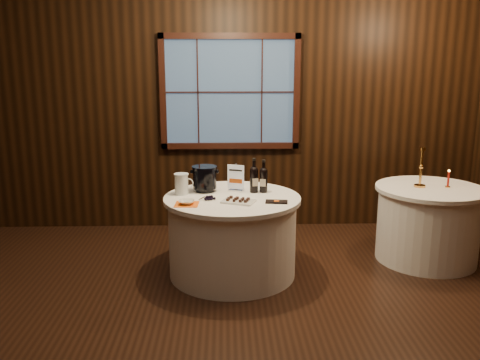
{
  "coord_description": "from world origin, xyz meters",
  "views": [
    {
      "loc": [
        -0.07,
        -3.58,
        2.0
      ],
      "look_at": [
        0.07,
        0.9,
        0.95
      ],
      "focal_mm": 38.0,
      "sensor_mm": 36.0,
      "label": 1
    }
  ],
  "objects_px": {
    "sign_stand": "(236,182)",
    "red_candle": "(448,180)",
    "brass_candlestick": "(421,173)",
    "grape_bunch": "(210,198)",
    "glass_pitcher": "(182,184)",
    "side_table": "(428,223)",
    "chocolate_box": "(277,202)",
    "cracker_bowl": "(187,202)",
    "port_bottle_right": "(264,178)",
    "port_bottle_left": "(254,178)",
    "chocolate_plate": "(238,201)",
    "ice_bucket": "(205,178)",
    "main_table": "(232,235)"
  },
  "relations": [
    {
      "from": "chocolate_box",
      "to": "glass_pitcher",
      "type": "relative_size",
      "value": 0.98
    },
    {
      "from": "chocolate_plate",
      "to": "glass_pitcher",
      "type": "xyz_separation_m",
      "value": [
        -0.53,
        0.31,
        0.08
      ]
    },
    {
      "from": "port_bottle_left",
      "to": "port_bottle_right",
      "type": "distance_m",
      "value": 0.09
    },
    {
      "from": "cracker_bowl",
      "to": "chocolate_box",
      "type": "bearing_deg",
      "value": 2.32
    },
    {
      "from": "grape_bunch",
      "to": "chocolate_plate",
      "type": "bearing_deg",
      "value": -17.47
    },
    {
      "from": "main_table",
      "to": "cracker_bowl",
      "type": "height_order",
      "value": "cracker_bowl"
    },
    {
      "from": "ice_bucket",
      "to": "chocolate_plate",
      "type": "relative_size",
      "value": 0.75
    },
    {
      "from": "ice_bucket",
      "to": "glass_pitcher",
      "type": "xyz_separation_m",
      "value": [
        -0.21,
        -0.1,
        -0.03
      ]
    },
    {
      "from": "chocolate_box",
      "to": "red_candle",
      "type": "distance_m",
      "value": 1.84
    },
    {
      "from": "main_table",
      "to": "port_bottle_right",
      "type": "distance_m",
      "value": 0.62
    },
    {
      "from": "brass_candlestick",
      "to": "red_candle",
      "type": "distance_m",
      "value": 0.28
    },
    {
      "from": "chocolate_plate",
      "to": "red_candle",
      "type": "height_order",
      "value": "red_candle"
    },
    {
      "from": "red_candle",
      "to": "port_bottle_right",
      "type": "bearing_deg",
      "value": -175.96
    },
    {
      "from": "chocolate_plate",
      "to": "grape_bunch",
      "type": "relative_size",
      "value": 1.98
    },
    {
      "from": "brass_candlestick",
      "to": "port_bottle_left",
      "type": "bearing_deg",
      "value": -174.41
    },
    {
      "from": "sign_stand",
      "to": "chocolate_box",
      "type": "xyz_separation_m",
      "value": [
        0.35,
        -0.43,
        -0.08
      ]
    },
    {
      "from": "red_candle",
      "to": "sign_stand",
      "type": "bearing_deg",
      "value": -177.84
    },
    {
      "from": "glass_pitcher",
      "to": "ice_bucket",
      "type": "bearing_deg",
      "value": 19.12
    },
    {
      "from": "port_bottle_left",
      "to": "grape_bunch",
      "type": "distance_m",
      "value": 0.52
    },
    {
      "from": "main_table",
      "to": "glass_pitcher",
      "type": "bearing_deg",
      "value": 167.78
    },
    {
      "from": "side_table",
      "to": "grape_bunch",
      "type": "relative_size",
      "value": 6.46
    },
    {
      "from": "port_bottle_right",
      "to": "glass_pitcher",
      "type": "bearing_deg",
      "value": -161.14
    },
    {
      "from": "port_bottle_right",
      "to": "grape_bunch",
      "type": "distance_m",
      "value": 0.59
    },
    {
      "from": "side_table",
      "to": "chocolate_box",
      "type": "distance_m",
      "value": 1.73
    },
    {
      "from": "port_bottle_left",
      "to": "grape_bunch",
      "type": "height_order",
      "value": "port_bottle_left"
    },
    {
      "from": "port_bottle_right",
      "to": "glass_pitcher",
      "type": "xyz_separation_m",
      "value": [
        -0.78,
        -0.05,
        -0.04
      ]
    },
    {
      "from": "chocolate_box",
      "to": "cracker_bowl",
      "type": "height_order",
      "value": "cracker_bowl"
    },
    {
      "from": "chocolate_plate",
      "to": "chocolate_box",
      "type": "bearing_deg",
      "value": -3.68
    },
    {
      "from": "chocolate_plate",
      "to": "cracker_bowl",
      "type": "xyz_separation_m",
      "value": [
        -0.46,
        -0.05,
        0.0
      ]
    },
    {
      "from": "sign_stand",
      "to": "brass_candlestick",
      "type": "xyz_separation_m",
      "value": [
        1.85,
        0.11,
        0.05
      ]
    },
    {
      "from": "port_bottle_right",
      "to": "red_candle",
      "type": "bearing_deg",
      "value": 19.19
    },
    {
      "from": "chocolate_plate",
      "to": "red_candle",
      "type": "bearing_deg",
      "value": 12.99
    },
    {
      "from": "sign_stand",
      "to": "red_candle",
      "type": "distance_m",
      "value": 2.12
    },
    {
      "from": "port_bottle_right",
      "to": "port_bottle_left",
      "type": "bearing_deg",
      "value": -165.25
    },
    {
      "from": "chocolate_box",
      "to": "grape_bunch",
      "type": "distance_m",
      "value": 0.61
    },
    {
      "from": "side_table",
      "to": "red_candle",
      "type": "relative_size",
      "value": 5.92
    },
    {
      "from": "sign_stand",
      "to": "chocolate_plate",
      "type": "relative_size",
      "value": 0.82
    },
    {
      "from": "side_table",
      "to": "red_candle",
      "type": "xyz_separation_m",
      "value": [
        0.16,
        -0.01,
        0.45
      ]
    },
    {
      "from": "sign_stand",
      "to": "side_table",
      "type": "bearing_deg",
      "value": 23.55
    },
    {
      "from": "port_bottle_left",
      "to": "port_bottle_right",
      "type": "relative_size",
      "value": 1.05
    },
    {
      "from": "main_table",
      "to": "cracker_bowl",
      "type": "distance_m",
      "value": 0.63
    },
    {
      "from": "sign_stand",
      "to": "port_bottle_left",
      "type": "distance_m",
      "value": 0.18
    },
    {
      "from": "glass_pitcher",
      "to": "chocolate_plate",
      "type": "bearing_deg",
      "value": -36.99
    },
    {
      "from": "side_table",
      "to": "grape_bunch",
      "type": "height_order",
      "value": "grape_bunch"
    },
    {
      "from": "brass_candlestick",
      "to": "cracker_bowl",
      "type": "bearing_deg",
      "value": -165.95
    },
    {
      "from": "chocolate_box",
      "to": "ice_bucket",
      "type": "bearing_deg",
      "value": 154.56
    },
    {
      "from": "chocolate_plate",
      "to": "glass_pitcher",
      "type": "distance_m",
      "value": 0.62
    },
    {
      "from": "chocolate_box",
      "to": "glass_pitcher",
      "type": "xyz_separation_m",
      "value": [
        -0.87,
        0.33,
        0.09
      ]
    },
    {
      "from": "grape_bunch",
      "to": "glass_pitcher",
      "type": "bearing_deg",
      "value": 140.31
    },
    {
      "from": "brass_candlestick",
      "to": "main_table",
      "type": "bearing_deg",
      "value": -170.43
    }
  ]
}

